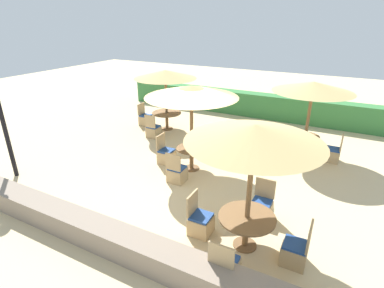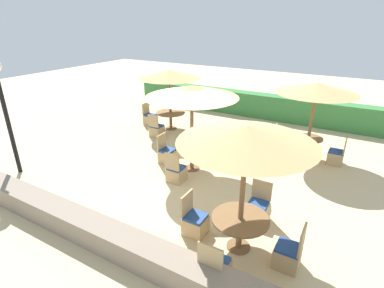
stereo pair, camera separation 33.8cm
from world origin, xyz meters
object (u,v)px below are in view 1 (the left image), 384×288
Objects in this scene: patio_chair_center_west at (166,155)px; patio_chair_center_south at (177,173)px; round_table_back_left at (167,116)px; parasol_back_right at (313,87)px; patio_chair_back_right_west at (276,143)px; patio_chair_front_right_south at (224,269)px; patio_chair_front_right_east at (295,252)px; patio_chair_back_left_west at (145,119)px; parasol_center at (192,92)px; patio_chair_back_left_south at (153,131)px; round_table_center at (192,153)px; patio_chair_back_right_east at (333,154)px; round_table_back_right at (305,141)px; parasol_front_right at (254,134)px; patio_chair_front_right_north at (261,208)px; parasol_back_left at (165,75)px; patio_chair_front_right_west at (200,222)px; round_table_front_right at (247,222)px.

patio_chair_center_west is 1.26m from patio_chair_center_south.
round_table_back_left is 5.73m from parasol_back_right.
patio_chair_front_right_south is (0.53, -6.17, 0.00)m from patio_chair_back_right_west.
round_table_back_left is at bearing 49.40° from patio_chair_front_right_east.
patio_chair_back_left_west is 0.35× the size of parasol_center.
patio_chair_back_left_south is 5.89m from parasol_back_right.
round_table_center is (2.56, -1.68, 0.26)m from patio_chair_back_left_south.
round_table_back_left is at bearing 125.57° from patio_chair_center_south.
patio_chair_back_right_east is 6.22m from patio_chair_front_right_south.
patio_chair_center_south is 4.54m from round_table_back_right.
parasol_back_right is 2.68× the size of patio_chair_back_right_west.
round_table_back_right is 5.47m from parasol_front_right.
patio_chair_front_right_north is at bearing 8.45° from patio_chair_back_right_west.
round_table_back_left is at bearing 89.18° from patio_chair_back_left_west.
parasol_back_right is 2.26m from patio_chair_back_right_west.
round_table_back_right is 0.97m from patio_chair_back_right_west.
parasol_back_left is 2.64× the size of patio_chair_center_south.
parasol_front_right is 2.82× the size of patio_chair_front_right_south.
parasol_center is 4.32m from round_table_back_right.
round_table_back_right is 0.97× the size of patio_chair_back_right_east.
patio_chair_front_right_west reaches higher than round_table_back_right.
patio_chair_front_right_south is (-0.05, -1.02, -2.19)m from parasol_front_right.
parasol_center is 3.56m from parasol_front_right.
patio_chair_back_left_west and patio_chair_back_right_west have the same top height.
parasol_center is (3.68, -2.71, 2.15)m from patio_chair_back_left_west.
patio_chair_front_right_north reaches higher than round_table_back_left.
round_table_back_left is 4.15m from parasol_center.
patio_chair_front_right_north is (6.24, -4.14, 0.00)m from patio_chair_back_left_west.
patio_chair_front_right_north is (3.48, -1.42, 0.00)m from patio_chair_center_west.
parasol_front_right reaches higher than parasol_back_right.
patio_chair_center_west is 1.00× the size of patio_chair_front_right_north.
patio_chair_front_right_west is (-0.94, 0.96, 0.00)m from patio_chair_front_right_south.
round_table_front_right is (2.54, -2.50, -1.83)m from parasol_center.
patio_chair_back_right_west reaches higher than round_table_back_right.
patio_chair_center_west is at bearing -136.02° from patio_chair_front_right_west.
patio_chair_back_left_west reaches higher than round_table_front_right.
patio_chair_front_right_east is (0.63, -5.12, -2.06)m from parasol_back_right.
patio_chair_back_left_south and patio_chair_center_south have the same top height.
patio_chair_front_right_east is at bearing -83.03° from round_table_back_right.
patio_chair_center_west is 5.37m from patio_chair_back_right_east.
round_table_center is 0.99× the size of patio_chair_center_west.
parasol_front_right is at bearing -32.42° from patio_chair_center_south.
round_table_back_right is at bearing 86.24° from patio_chair_front_right_south.
round_table_front_right is (2.54, -1.62, 0.31)m from patio_chair_center_south.
parasol_back_right is at bearing 86.24° from patio_chair_front_right_south.
patio_chair_back_left_south is 1.00× the size of patio_chair_center_west.
parasol_front_right reaches higher than patio_chair_back_left_south.
patio_chair_center_west and patio_chair_back_right_west have the same top height.
patio_chair_front_right_west is (4.12, -5.26, -2.00)m from parasol_back_left.
round_table_center is (2.57, -2.70, -1.73)m from parasol_back_left.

